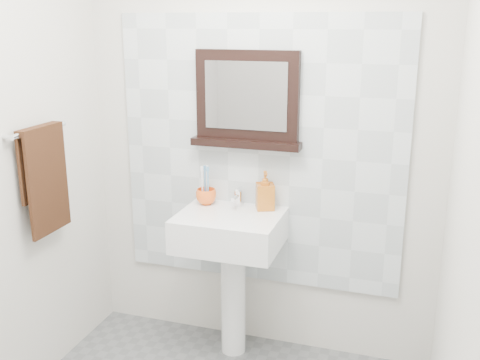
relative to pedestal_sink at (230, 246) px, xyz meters
name	(u,v)px	position (x,y,z in m)	size (l,w,h in m)	color
back_wall	(260,136)	(0.10, 0.23, 0.57)	(2.00, 0.01, 2.50)	silver
right_wall	(467,220)	(1.10, -0.87, 0.57)	(0.01, 2.20, 2.50)	silver
splashback	(259,154)	(0.10, 0.21, 0.47)	(1.60, 0.02, 1.50)	silver
pedestal_sink	(230,246)	(0.00, 0.00, 0.00)	(0.55, 0.44, 0.96)	white
toothbrush_cup	(206,197)	(-0.18, 0.11, 0.23)	(0.11, 0.11, 0.09)	orange
toothbrushes	(206,183)	(-0.19, 0.12, 0.31)	(0.05, 0.04, 0.21)	white
soap_dispenser	(265,190)	(0.16, 0.14, 0.29)	(0.10, 0.10, 0.21)	#B04214
framed_mirror	(247,102)	(0.04, 0.19, 0.76)	(0.61, 0.11, 0.52)	black
towel_bar	(39,130)	(-0.85, -0.41, 0.66)	(0.07, 0.40, 0.03)	silver
hand_towel	(44,171)	(-0.85, -0.41, 0.45)	(0.06, 0.30, 0.55)	black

